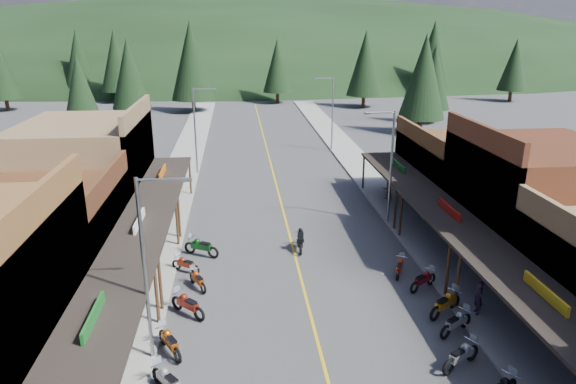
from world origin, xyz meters
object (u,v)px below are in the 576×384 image
object	(u,v)px
bike_east_6	(445,303)
bike_east_8	(400,266)
streetlight_1	(196,127)
pine_3	(277,66)
pedestrian_east_b	(387,188)
shop_west_3	(89,171)
pedestrian_east_a	(478,298)
bike_west_6	(188,304)
pine_9	(434,77)
pine_4	(365,63)
pine_8	(80,89)
pine_10	(129,74)
pine_11	(424,76)
streetlight_0	(148,263)
rider_on_bike	(300,241)
bike_west_7	(198,279)
pine_7	(78,59)
bike_west_4	(168,380)
pine_5	(433,54)
pine_6	(514,65)
streetlight_3	(331,111)
bike_east_4	(461,354)
shop_east_3	(462,174)
pine_1	(116,61)
bike_east_7	(423,279)
bike_west_9	(201,246)
bike_west_8	(186,264)
bike_east_5	(456,322)
shop_west_2	(44,238)
pine_2	(191,60)
bike_west_5	(170,341)
pine_0	(1,70)
shop_east_2	(534,203)

from	to	relation	value
bike_east_6	bike_east_8	distance (m)	4.34
streetlight_1	pine_3	world-z (taller)	pine_3
streetlight_1	pedestrian_east_b	distance (m)	18.22
shop_west_3	pedestrian_east_a	world-z (taller)	shop_west_3
bike_west_6	pine_9	bearing A→B (deg)	12.32
pine_4	pine_8	size ratio (longest dim) A/B	1.25
streetlight_1	pine_9	xyz separation A→B (m)	(30.95, 23.00, 1.92)
pine_10	pedestrian_east_b	world-z (taller)	pine_10
pine_11	bike_east_6	xyz separation A→B (m)	(-13.52, -41.89, -6.53)
streetlight_0	rider_on_bike	size ratio (longest dim) A/B	3.77
shop_west_3	bike_west_7	bearing A→B (deg)	-54.22
pine_7	bike_west_4	distance (m)	88.35
pine_5	pine_6	world-z (taller)	pine_5
streetlight_3	pine_6	size ratio (longest dim) A/B	0.73
streetlight_0	pine_8	xyz separation A→B (m)	(-15.05, 46.00, 1.52)
bike_west_6	pedestrian_east_a	bearing A→B (deg)	-51.53
bike_east_4	shop_west_3	bearing A→B (deg)	-164.82
streetlight_3	bike_west_6	distance (m)	35.35
shop_east_3	pedestrian_east_b	distance (m)	5.74
pine_1	pedestrian_east_b	xyz separation A→B (m)	(32.49, -57.02, -6.26)
pine_7	bike_east_7	distance (m)	86.55
streetlight_3	pine_3	size ratio (longest dim) A/B	0.73
bike_east_6	bike_west_7	bearing A→B (deg)	-141.99
pine_1	streetlight_0	bearing A→B (deg)	-77.36
bike_west_9	bike_east_7	bearing A→B (deg)	-84.12
shop_west_3	bike_west_8	size ratio (longest dim) A/B	5.89
bike_east_8	shop_west_3	bearing A→B (deg)	177.00
pine_4	shop_east_3	bearing A→B (deg)	-94.98
pine_7	bike_east_5	world-z (taller)	pine_7
pine_9	bike_east_7	distance (m)	49.92
streetlight_0	bike_east_7	bearing A→B (deg)	19.44
streetlight_0	pedestrian_east_b	xyz separation A→B (m)	(15.44, 18.98, -3.48)
shop_west_3	pedestrian_east_b	size ratio (longest dim) A/B	6.55
streetlight_1	rider_on_bike	world-z (taller)	streetlight_1
pine_1	bike_west_8	distance (m)	70.64
pine_7	bike_west_8	xyz separation A→B (m)	(25.58, -74.08, -6.71)
pine_7	rider_on_bike	size ratio (longest dim) A/B	5.90
shop_west_2	pine_11	bearing A→B (deg)	47.08
pine_6	pine_9	xyz separation A→B (m)	(-22.00, -19.00, -0.10)
streetlight_0	pedestrian_east_b	distance (m)	24.71
pine_7	bike_west_7	world-z (taller)	pine_7
bike_east_4	pine_8	bearing A→B (deg)	179.83
bike_west_9	bike_east_8	distance (m)	11.79
pine_9	bike_east_5	xyz separation A→B (m)	(-17.64, -50.45, -5.78)
pine_2	pine_10	distance (m)	11.38
bike_east_8	pine_1	bearing A→B (deg)	139.50
pine_5	bike_west_5	xyz separation A→B (m)	(-40.41, -77.69, -7.37)
pine_0	bike_west_4	bearing A→B (deg)	-64.28
shop_east_2	bike_east_8	distance (m)	8.85
bike_west_9	bike_east_4	xyz separation A→B (m)	(11.21, -11.82, -0.04)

